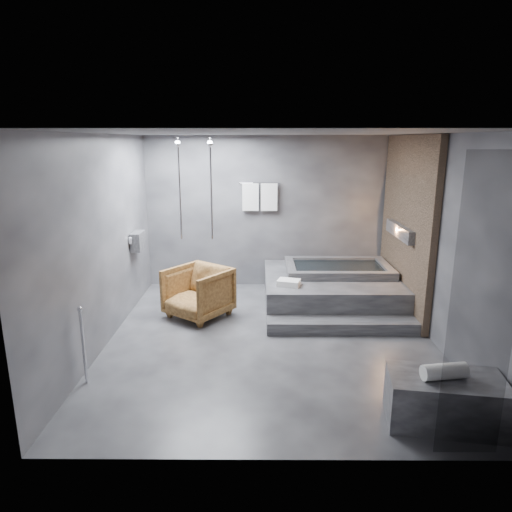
{
  "coord_description": "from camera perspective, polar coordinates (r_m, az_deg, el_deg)",
  "views": [
    {
      "loc": [
        -0.17,
        -5.92,
        2.72
      ],
      "look_at": [
        -0.21,
        0.3,
        1.13
      ],
      "focal_mm": 32.0,
      "sensor_mm": 36.0,
      "label": 1
    }
  ],
  "objects": [
    {
      "name": "room",
      "position": [
        6.27,
        5.52,
        5.21
      ],
      "size": [
        5.0,
        5.04,
        2.82
      ],
      "color": "#2B2B2E",
      "rests_on": "ground"
    },
    {
      "name": "tub_deck",
      "position": [
        7.87,
        9.25,
        -4.13
      ],
      "size": [
        2.2,
        2.0,
        0.5
      ],
      "primitive_type": "cube",
      "color": "#303032",
      "rests_on": "ground"
    },
    {
      "name": "tub_step",
      "position": [
        6.84,
        10.7,
        -8.53
      ],
      "size": [
        2.2,
        0.36,
        0.18
      ],
      "primitive_type": "cube",
      "color": "#303032",
      "rests_on": "ground"
    },
    {
      "name": "concrete_bench",
      "position": [
        5.03,
        22.53,
        -16.3
      ],
      "size": [
        1.17,
        0.76,
        0.49
      ],
      "primitive_type": "cube",
      "rotation": [
        0.0,
        0.0,
        -0.15
      ],
      "color": "#313134",
      "rests_on": "ground"
    },
    {
      "name": "driftwood_chair",
      "position": [
        7.22,
        -7.24,
        -4.52
      ],
      "size": [
        1.2,
        1.21,
        0.8
      ],
      "primitive_type": "imported",
      "rotation": [
        0.0,
        0.0,
        -0.64
      ],
      "color": "#4B2D12",
      "rests_on": "ground"
    },
    {
      "name": "rolled_towel",
      "position": [
        4.85,
        22.48,
        -13.19
      ],
      "size": [
        0.45,
        0.22,
        0.16
      ],
      "primitive_type": "cylinder",
      "rotation": [
        0.0,
        1.57,
        0.16
      ],
      "color": "white",
      "rests_on": "concrete_bench"
    },
    {
      "name": "deck_towel",
      "position": [
        7.18,
        4.12,
        -3.33
      ],
      "size": [
        0.4,
        0.34,
        0.09
      ],
      "primitive_type": "cube",
      "rotation": [
        0.0,
        0.0,
        -0.29
      ],
      "color": "white",
      "rests_on": "tub_deck"
    }
  ]
}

